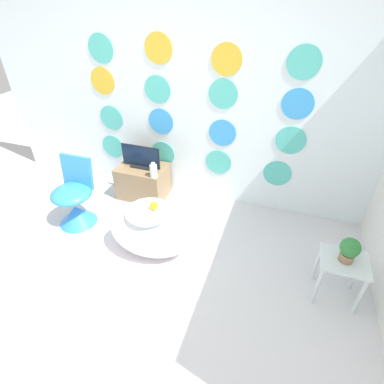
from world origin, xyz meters
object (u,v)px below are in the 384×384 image
chair (75,203)px  bathtub (151,230)px  vase (154,171)px  potted_plant_left (350,249)px  tv (141,158)px

chair → bathtub: bearing=-7.7°
vase → bathtub: bearing=-68.8°
bathtub → potted_plant_left: bearing=-0.0°
tv → vase: 0.29m
chair → vase: (0.73, 0.57, 0.25)m
tv → potted_plant_left: tv is taller
chair → tv: 0.93m
vase → potted_plant_left: bearing=-19.2°
chair → potted_plant_left: chair is taller
chair → potted_plant_left: (2.77, -0.14, 0.31)m
vase → tv: bearing=146.3°
potted_plant_left → chair: bearing=177.2°
chair → tv: bearing=56.3°
potted_plant_left → vase: bearing=160.8°
tv → bathtub: bearing=-59.3°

